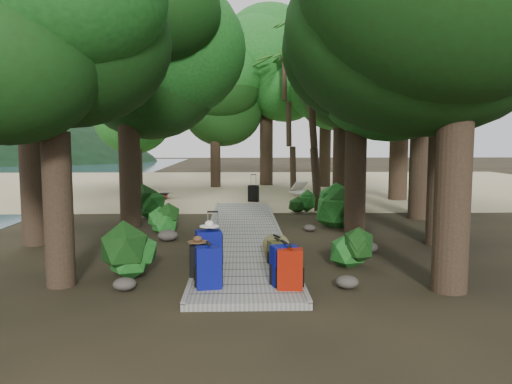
{
  "coord_description": "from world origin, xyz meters",
  "views": [
    {
      "loc": [
        -0.1,
        -12.3,
        2.58
      ],
      "look_at": [
        0.39,
        2.74,
        1.0
      ],
      "focal_mm": 35.0,
      "sensor_mm": 36.0,
      "label": 1
    }
  ],
  "objects_px": {
    "backpack_left_c": "(209,248)",
    "backpack_right_d": "(277,251)",
    "duffel_right_khaki": "(277,246)",
    "kayak": "(164,195)",
    "backpack_left_a": "(208,265)",
    "suitcase_on_boardwalk": "(213,248)",
    "backpack_left_b": "(201,260)",
    "backpack_right_a": "(290,267)",
    "backpack_right_b": "(284,263)",
    "backpack_right_c": "(285,260)",
    "sun_lounger": "(301,190)",
    "lone_suitcase_on_sand": "(253,193)"
  },
  "relations": [
    {
      "from": "backpack_right_a",
      "to": "kayak",
      "type": "relative_size",
      "value": 0.24
    },
    {
      "from": "backpack_right_d",
      "to": "sun_lounger",
      "type": "xyz_separation_m",
      "value": [
        2.04,
        12.63,
        -0.05
      ]
    },
    {
      "from": "duffel_right_khaki",
      "to": "suitcase_on_boardwalk",
      "type": "xyz_separation_m",
      "value": [
        -1.32,
        -0.6,
        0.1
      ]
    },
    {
      "from": "duffel_right_khaki",
      "to": "kayak",
      "type": "distance_m",
      "value": 12.07
    },
    {
      "from": "suitcase_on_boardwalk",
      "to": "sun_lounger",
      "type": "relative_size",
      "value": 0.31
    },
    {
      "from": "duffel_right_khaki",
      "to": "suitcase_on_boardwalk",
      "type": "distance_m",
      "value": 1.45
    },
    {
      "from": "backpack_left_a",
      "to": "backpack_right_b",
      "type": "height_order",
      "value": "backpack_left_a"
    },
    {
      "from": "backpack_left_c",
      "to": "backpack_right_d",
      "type": "bearing_deg",
      "value": 8.33
    },
    {
      "from": "backpack_right_d",
      "to": "kayak",
      "type": "height_order",
      "value": "backpack_right_d"
    },
    {
      "from": "suitcase_on_boardwalk",
      "to": "kayak",
      "type": "xyz_separation_m",
      "value": [
        -2.78,
        11.96,
        -0.24
      ]
    },
    {
      "from": "backpack_right_c",
      "to": "duffel_right_khaki",
      "type": "xyz_separation_m",
      "value": [
        -0.02,
        1.65,
        -0.11
      ]
    },
    {
      "from": "backpack_left_b",
      "to": "backpack_right_a",
      "type": "height_order",
      "value": "backpack_right_a"
    },
    {
      "from": "sun_lounger",
      "to": "backpack_right_d",
      "type": "bearing_deg",
      "value": -119.92
    },
    {
      "from": "backpack_right_a",
      "to": "duffel_right_khaki",
      "type": "distance_m",
      "value": 2.37
    },
    {
      "from": "backpack_left_b",
      "to": "backpack_right_c",
      "type": "xyz_separation_m",
      "value": [
        1.49,
        0.03,
        -0.02
      ]
    },
    {
      "from": "backpack_right_a",
      "to": "backpack_right_d",
      "type": "height_order",
      "value": "backpack_right_a"
    },
    {
      "from": "backpack_right_d",
      "to": "backpack_left_c",
      "type": "bearing_deg",
      "value": -179.42
    },
    {
      "from": "backpack_right_c",
      "to": "backpack_right_d",
      "type": "relative_size",
      "value": 1.24
    },
    {
      "from": "backpack_right_c",
      "to": "kayak",
      "type": "height_order",
      "value": "backpack_right_c"
    },
    {
      "from": "backpack_left_b",
      "to": "backpack_right_b",
      "type": "relative_size",
      "value": 0.88
    },
    {
      "from": "backpack_left_a",
      "to": "backpack_right_d",
      "type": "xyz_separation_m",
      "value": [
        1.26,
        1.6,
        -0.13
      ]
    },
    {
      "from": "backpack_right_c",
      "to": "kayak",
      "type": "bearing_deg",
      "value": 108.37
    },
    {
      "from": "backpack_left_c",
      "to": "backpack_right_a",
      "type": "height_order",
      "value": "backpack_left_c"
    },
    {
      "from": "backpack_left_c",
      "to": "backpack_right_c",
      "type": "distance_m",
      "value": 1.47
    },
    {
      "from": "backpack_right_d",
      "to": "sun_lounger",
      "type": "height_order",
      "value": "sun_lounger"
    },
    {
      "from": "backpack_right_c",
      "to": "backpack_right_d",
      "type": "height_order",
      "value": "backpack_right_c"
    },
    {
      "from": "backpack_left_a",
      "to": "suitcase_on_boardwalk",
      "type": "distance_m",
      "value": 1.68
    },
    {
      "from": "backpack_right_d",
      "to": "duffel_right_khaki",
      "type": "xyz_separation_m",
      "value": [
        0.04,
        0.67,
        -0.05
      ]
    },
    {
      "from": "backpack_left_c",
      "to": "sun_lounger",
      "type": "bearing_deg",
      "value": 63.25
    },
    {
      "from": "backpack_right_a",
      "to": "suitcase_on_boardwalk",
      "type": "relative_size",
      "value": 1.24
    },
    {
      "from": "backpack_left_c",
      "to": "duffel_right_khaki",
      "type": "relative_size",
      "value": 1.41
    },
    {
      "from": "backpack_left_b",
      "to": "lone_suitcase_on_sand",
      "type": "height_order",
      "value": "backpack_left_b"
    },
    {
      "from": "suitcase_on_boardwalk",
      "to": "kayak",
      "type": "relative_size",
      "value": 0.19
    },
    {
      "from": "backpack_left_b",
      "to": "backpack_right_d",
      "type": "xyz_separation_m",
      "value": [
        1.43,
        1.01,
        -0.08
      ]
    },
    {
      "from": "backpack_left_c",
      "to": "sun_lounger",
      "type": "relative_size",
      "value": 0.45
    },
    {
      "from": "backpack_right_c",
      "to": "sun_lounger",
      "type": "relative_size",
      "value": 0.33
    },
    {
      "from": "backpack_right_b",
      "to": "suitcase_on_boardwalk",
      "type": "relative_size",
      "value": 1.26
    },
    {
      "from": "backpack_left_a",
      "to": "backpack_right_a",
      "type": "xyz_separation_m",
      "value": [
        1.35,
        -0.09,
        -0.01
      ]
    },
    {
      "from": "backpack_right_b",
      "to": "kayak",
      "type": "distance_m",
      "value": 14.11
    },
    {
      "from": "backpack_right_b",
      "to": "suitcase_on_boardwalk",
      "type": "distance_m",
      "value": 2.01
    },
    {
      "from": "lone_suitcase_on_sand",
      "to": "sun_lounger",
      "type": "bearing_deg",
      "value": 53.2
    },
    {
      "from": "suitcase_on_boardwalk",
      "to": "backpack_left_b",
      "type": "bearing_deg",
      "value": -102.53
    },
    {
      "from": "backpack_left_c",
      "to": "kayak",
      "type": "height_order",
      "value": "backpack_left_c"
    },
    {
      "from": "kayak",
      "to": "sun_lounger",
      "type": "height_order",
      "value": "sun_lounger"
    },
    {
      "from": "backpack_left_a",
      "to": "duffel_right_khaki",
      "type": "bearing_deg",
      "value": 49.29
    },
    {
      "from": "backpack_left_a",
      "to": "suitcase_on_boardwalk",
      "type": "relative_size",
      "value": 1.29
    },
    {
      "from": "backpack_left_b",
      "to": "backpack_right_b",
      "type": "xyz_separation_m",
      "value": [
        1.44,
        -0.47,
        0.04
      ]
    },
    {
      "from": "backpack_right_c",
      "to": "sun_lounger",
      "type": "bearing_deg",
      "value": 82.54
    },
    {
      "from": "backpack_left_a",
      "to": "kayak",
      "type": "relative_size",
      "value": 0.25
    },
    {
      "from": "backpack_right_c",
      "to": "suitcase_on_boardwalk",
      "type": "bearing_deg",
      "value": 142.69
    }
  ]
}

